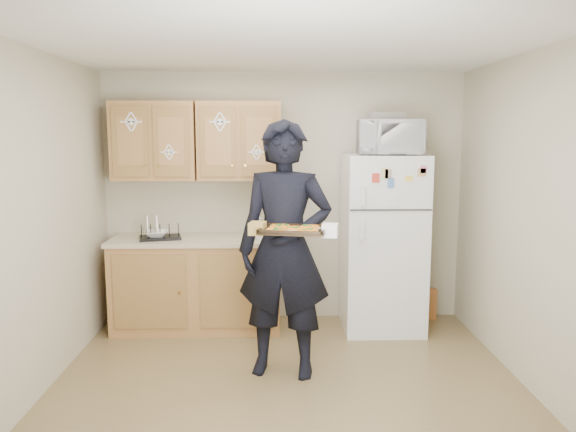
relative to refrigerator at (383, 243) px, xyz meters
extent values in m
plane|color=brown|center=(-0.95, -1.43, -0.85)|extent=(3.60, 3.60, 0.00)
plane|color=white|center=(-0.95, -1.43, 1.65)|extent=(3.60, 3.60, 0.00)
cube|color=#B3AB91|center=(-0.95, 0.37, 0.40)|extent=(3.60, 0.04, 2.50)
cube|color=#B3AB91|center=(-0.95, -3.23, 0.40)|extent=(3.60, 0.04, 2.50)
cube|color=#B3AB91|center=(-2.75, -1.43, 0.40)|extent=(0.04, 3.60, 2.50)
cube|color=#B3AB91|center=(0.85, -1.43, 0.40)|extent=(0.04, 3.60, 2.50)
cube|color=white|center=(0.00, 0.00, 0.00)|extent=(0.75, 0.70, 1.70)
cube|color=olive|center=(-1.80, 0.05, -0.42)|extent=(1.60, 0.60, 0.86)
cube|color=#B7B08D|center=(-1.80, 0.05, 0.03)|extent=(1.64, 0.64, 0.04)
cube|color=olive|center=(-2.20, 0.18, 0.98)|extent=(0.80, 0.33, 0.75)
cube|color=olive|center=(-1.38, 0.18, 0.98)|extent=(0.80, 0.33, 0.75)
cube|color=#C38E45|center=(0.52, 0.24, -0.69)|extent=(0.20, 0.07, 0.32)
imported|color=black|center=(-0.97, -1.03, 0.15)|extent=(0.81, 0.61, 2.01)
cube|color=black|center=(-0.91, -1.32, 0.35)|extent=(0.53, 0.43, 0.04)
cylinder|color=orange|center=(-1.03, -1.38, 0.37)|extent=(0.16, 0.16, 0.02)
cylinder|color=orange|center=(-0.82, -1.42, 0.37)|extent=(0.16, 0.16, 0.02)
cylinder|color=orange|center=(-1.00, -1.23, 0.37)|extent=(0.16, 0.16, 0.02)
cylinder|color=orange|center=(-0.79, -1.27, 0.37)|extent=(0.16, 0.16, 0.02)
cylinder|color=orange|center=(-0.91, -1.32, 0.37)|extent=(0.16, 0.16, 0.02)
imported|color=white|center=(0.03, -0.05, 1.01)|extent=(0.61, 0.42, 0.33)
cube|color=silver|center=(0.00, -0.02, 1.21)|extent=(0.34, 0.26, 0.07)
cube|color=black|center=(-2.14, 0.01, 0.13)|extent=(0.44, 0.37, 0.15)
imported|color=white|center=(-2.18, 0.01, 0.10)|extent=(0.26, 0.26, 0.06)
imported|color=white|center=(-1.18, -0.04, 0.16)|extent=(0.12, 0.12, 0.21)
camera|label=1|loc=(-1.04, -5.30, 1.05)|focal=35.00mm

